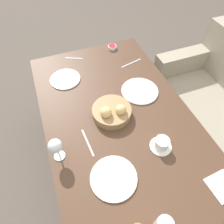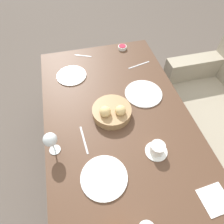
% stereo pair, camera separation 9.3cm
% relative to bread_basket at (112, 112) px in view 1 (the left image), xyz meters
% --- Properties ---
extents(ground_plane, '(10.00, 10.00, 0.00)m').
position_rel_bread_basket_xyz_m(ground_plane, '(-0.01, 0.03, -0.77)').
color(ground_plane, '#564C44').
extents(dining_table, '(1.51, 0.93, 0.74)m').
position_rel_bread_basket_xyz_m(dining_table, '(-0.01, 0.03, -0.12)').
color(dining_table, '#4C3323').
rests_on(dining_table, ground_plane).
extents(bread_basket, '(0.25, 0.25, 0.11)m').
position_rel_bread_basket_xyz_m(bread_basket, '(0.00, 0.00, 0.00)').
color(bread_basket, '#99754C').
rests_on(bread_basket, dining_table).
extents(plate_near_left, '(0.22, 0.22, 0.01)m').
position_rel_bread_basket_xyz_m(plate_near_left, '(-0.44, -0.21, -0.03)').
color(plate_near_left, white).
rests_on(plate_near_left, dining_table).
extents(plate_near_right, '(0.25, 0.25, 0.01)m').
position_rel_bread_basket_xyz_m(plate_near_right, '(0.38, -0.14, -0.03)').
color(plate_near_right, white).
rests_on(plate_near_right, dining_table).
extents(plate_far_center, '(0.26, 0.26, 0.01)m').
position_rel_bread_basket_xyz_m(plate_far_center, '(-0.13, 0.26, -0.03)').
color(plate_far_center, white).
rests_on(plate_far_center, dining_table).
extents(wine_glass, '(0.08, 0.08, 0.16)m').
position_rel_bread_basket_xyz_m(wine_glass, '(0.16, -0.37, 0.08)').
color(wine_glass, silver).
rests_on(wine_glass, dining_table).
extents(coffee_cup, '(0.13, 0.13, 0.07)m').
position_rel_bread_basket_xyz_m(coffee_cup, '(0.31, 0.18, -0.00)').
color(coffee_cup, white).
rests_on(coffee_cup, dining_table).
extents(jam_bowl_berry, '(0.07, 0.07, 0.03)m').
position_rel_bread_basket_xyz_m(jam_bowl_berry, '(-0.68, 0.26, -0.02)').
color(jam_bowl_berry, white).
rests_on(jam_bowl_berry, dining_table).
extents(fork_silver, '(0.06, 0.19, 0.00)m').
position_rel_bread_basket_xyz_m(fork_silver, '(-0.44, 0.33, -0.03)').
color(fork_silver, '#B7B7BC').
rests_on(fork_silver, dining_table).
extents(knife_silver, '(0.19, 0.02, 0.00)m').
position_rel_bread_basket_xyz_m(knife_silver, '(0.14, -0.20, -0.03)').
color(knife_silver, '#B7B7BC').
rests_on(knife_silver, dining_table).
extents(spoon_coffee, '(0.07, 0.14, 0.00)m').
position_rel_bread_basket_xyz_m(spoon_coffee, '(-0.66, -0.09, -0.03)').
color(spoon_coffee, '#B7B7BC').
rests_on(spoon_coffee, dining_table).
extents(napkin, '(0.14, 0.14, 0.00)m').
position_rel_bread_basket_xyz_m(napkin, '(0.62, 0.36, -0.03)').
color(napkin, white).
rests_on(napkin, dining_table).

